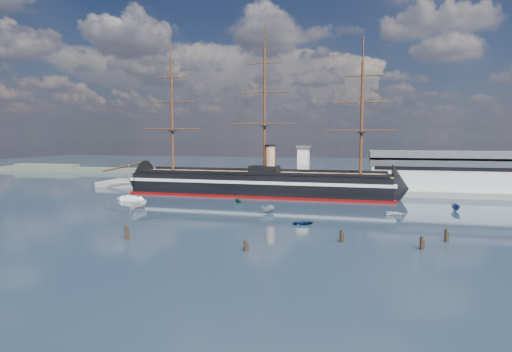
# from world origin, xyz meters

# --- Properties ---
(ground) EXTENTS (600.00, 600.00, 0.00)m
(ground) POSITION_xyz_m (0.00, 40.00, 0.00)
(ground) COLOR #182437
(ground) RESTS_ON ground
(quay) EXTENTS (180.00, 18.00, 2.00)m
(quay) POSITION_xyz_m (10.00, 76.00, 0.00)
(quay) COLOR slate
(quay) RESTS_ON ground
(warehouse) EXTENTS (63.00, 21.00, 11.60)m
(warehouse) POSITION_xyz_m (58.00, 80.00, 7.98)
(warehouse) COLOR #B7BABC
(warehouse) RESTS_ON ground
(quay_tower) EXTENTS (5.00, 5.00, 15.00)m
(quay_tower) POSITION_xyz_m (3.00, 73.00, 9.75)
(quay_tower) COLOR silver
(quay_tower) RESTS_ON ground
(shoreline) EXTENTS (120.00, 10.00, 4.00)m
(shoreline) POSITION_xyz_m (-139.23, 135.00, 1.45)
(shoreline) COLOR #3F4C38
(shoreline) RESTS_ON ground
(warship) EXTENTS (113.02, 17.81, 53.94)m
(warship) POSITION_xyz_m (-12.34, 60.00, 4.04)
(warship) COLOR black
(warship) RESTS_ON ground
(sailboat) EXTENTS (7.50, 3.22, 11.62)m
(sailboat) POSITION_xyz_m (-46.67, 37.50, 0.74)
(sailboat) COLOR white
(sailboat) RESTS_ON ground
(motorboat_a) EXTENTS (7.69, 3.48, 2.98)m
(motorboat_a) POSITION_xyz_m (-36.18, 24.00, 0.00)
(motorboat_a) COLOR beige
(motorboat_a) RESTS_ON ground
(motorboat_b) EXTENTS (1.82, 3.07, 1.34)m
(motorboat_b) POSITION_xyz_m (11.14, 14.04, 0.00)
(motorboat_b) COLOR navy
(motorboat_b) RESTS_ON ground
(motorboat_c) EXTENTS (6.67, 4.69, 2.51)m
(motorboat_c) POSITION_xyz_m (0.02, 26.50, 0.00)
(motorboat_c) COLOR gray
(motorboat_c) RESTS_ON ground
(motorboat_d) EXTENTS (5.93, 6.18, 2.19)m
(motorboat_d) POSITION_xyz_m (-12.96, 42.53, 0.00)
(motorboat_d) COLOR #1C513E
(motorboat_d) RESTS_ON ground
(motorboat_e) EXTENTS (2.77, 3.38, 1.49)m
(motorboat_e) POSITION_xyz_m (32.58, 31.26, 0.00)
(motorboat_e) COLOR white
(motorboat_e) RESTS_ON ground
(motorboat_f) EXTENTS (5.83, 2.39, 2.29)m
(motorboat_f) POSITION_xyz_m (48.93, 42.42, 0.00)
(motorboat_f) COLOR navy
(motorboat_f) RESTS_ON ground
(piling_near_left) EXTENTS (0.64, 0.64, 3.29)m
(piling_near_left) POSITION_xyz_m (-20.82, -8.31, 0.00)
(piling_near_left) COLOR black
(piling_near_left) RESTS_ON ground
(piling_near_mid) EXTENTS (0.64, 0.64, 2.59)m
(piling_near_mid) POSITION_xyz_m (4.31, -11.18, 0.00)
(piling_near_mid) COLOR black
(piling_near_mid) RESTS_ON ground
(piling_near_right) EXTENTS (0.64, 0.64, 3.07)m
(piling_near_right) POSITION_xyz_m (20.41, -0.72, 0.00)
(piling_near_right) COLOR black
(piling_near_right) RESTS_ON ground
(piling_far_right) EXTENTS (0.64, 0.64, 3.16)m
(piling_far_right) POSITION_xyz_m (39.85, 4.61, 0.00)
(piling_far_right) COLOR black
(piling_far_right) RESTS_ON ground
(piling_extra) EXTENTS (0.64, 0.64, 3.12)m
(piling_extra) POSITION_xyz_m (34.55, -2.59, 0.00)
(piling_extra) COLOR black
(piling_extra) RESTS_ON ground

